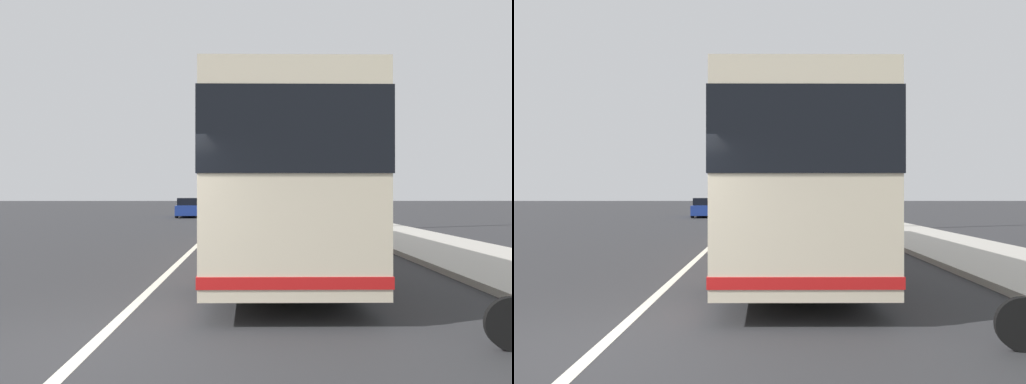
{
  "view_description": "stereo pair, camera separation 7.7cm",
  "coord_description": "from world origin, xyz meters",
  "views": [
    {
      "loc": [
        -4.8,
        -1.82,
        1.74
      ],
      "look_at": [
        8.05,
        -1.97,
        1.79
      ],
      "focal_mm": 31.92,
      "sensor_mm": 36.0,
      "label": 1
    },
    {
      "loc": [
        -4.8,
        -1.9,
        1.74
      ],
      "look_at": [
        8.05,
        -1.97,
        1.79
      ],
      "focal_mm": 31.92,
      "sensor_mm": 36.0,
      "label": 2
    }
  ],
  "objects": [
    {
      "name": "coach_bus",
      "position": [
        7.1,
        -2.39,
        2.04
      ],
      "size": [
        12.27,
        2.61,
        3.52
      ],
      "rotation": [
        0.0,
        0.0,
        0.0
      ],
      "color": "beige",
      "rests_on": "ground"
    },
    {
      "name": "car_oncoming",
      "position": [
        37.47,
        -2.71,
        0.66
      ],
      "size": [
        3.95,
        1.96,
        1.37
      ],
      "rotation": [
        0.0,
        0.0,
        -0.03
      ],
      "color": "gold",
      "rests_on": "ground"
    },
    {
      "name": "sidewalk_curb",
      "position": [
        10.0,
        -7.76,
        0.07
      ],
      "size": [
        110.0,
        3.6,
        0.14
      ],
      "primitive_type": "cube",
      "color": "#B2ADA3",
      "rests_on": "ground"
    },
    {
      "name": "ground_plane",
      "position": [
        0.0,
        0.0,
        0.0
      ],
      "size": [
        220.0,
        220.0,
        0.0
      ],
      "primitive_type": "plane",
      "color": "#2D2D30"
    },
    {
      "name": "utility_pole",
      "position": [
        17.73,
        -8.26,
        3.44
      ],
      "size": [
        0.29,
        0.29,
        6.88
      ],
      "primitive_type": "cylinder",
      "color": "slate",
      "rests_on": "ground"
    },
    {
      "name": "car_behind_bus",
      "position": [
        29.7,
        2.89,
        0.69
      ],
      "size": [
        4.43,
        2.04,
        1.44
      ],
      "rotation": [
        0.0,
        0.0,
        3.22
      ],
      "color": "navy",
      "rests_on": "ground"
    },
    {
      "name": "lane_divider_line",
      "position": [
        10.0,
        0.0,
        0.0
      ],
      "size": [
        110.0,
        0.16,
        0.01
      ],
      "primitive_type": "cube",
      "color": "silver",
      "rests_on": "ground"
    }
  ]
}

